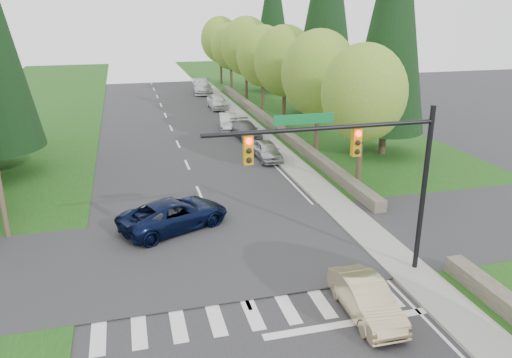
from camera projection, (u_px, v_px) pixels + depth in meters
name	position (u px, v px, depth m)	size (l,w,h in m)	color
grass_east	(369.00, 155.00, 35.98)	(14.00, 110.00, 0.06)	#1A4312
cross_street	(225.00, 252.00, 21.91)	(120.00, 8.00, 0.10)	#28282B
sidewalk_east	(280.00, 153.00, 36.33)	(1.80, 80.00, 0.13)	gray
curb_east	(269.00, 153.00, 36.12)	(0.20, 80.00, 0.13)	gray
stone_wall_north	(271.00, 124.00, 43.94)	(0.70, 40.00, 0.70)	#4C4438
traffic_signal	(359.00, 158.00, 18.12)	(8.70, 0.37, 6.80)	black
decid_tree_0	(364.00, 93.00, 27.75)	(4.80, 4.80, 8.37)	#38281C
decid_tree_1	(319.00, 74.00, 34.09)	(5.20, 5.20, 8.80)	#38281C
decid_tree_2	(285.00, 61.00, 40.39)	(5.00, 5.00, 8.82)	#38281C
decid_tree_3	(263.00, 56.00, 46.89)	(5.00, 5.00, 8.55)	#38281C
decid_tree_4	(246.00, 46.00, 53.17)	(5.40, 5.40, 9.18)	#38281C
decid_tree_5	(231.00, 46.00, 59.68)	(4.80, 4.80, 8.30)	#38281C
decid_tree_6	(220.00, 40.00, 65.98)	(5.20, 5.20, 8.86)	#38281C
conifer_e_a	(394.00, 12.00, 32.99)	(5.44, 5.44, 17.80)	#38281C
conifer_e_c	(273.00, 13.00, 58.70)	(5.10, 5.10, 16.80)	#38281C
sedan_champagne	(366.00, 299.00, 17.25)	(1.36, 3.90, 1.29)	beige
suv_navy	(174.00, 214.00, 23.95)	(2.47, 5.35, 1.49)	black
parked_car_a	(267.00, 150.00, 34.78)	(1.51, 3.76, 1.28)	#B1B1B6
parked_car_b	(246.00, 130.00, 40.46)	(1.78, 4.37, 1.27)	slate
parked_car_c	(228.00, 122.00, 43.20)	(1.41, 4.05, 1.33)	#B0B0B5
parked_car_d	(218.00, 102.00, 51.78)	(1.73, 4.30, 1.47)	silver
parked_car_e	(203.00, 87.00, 60.64)	(2.19, 5.37, 1.56)	silver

